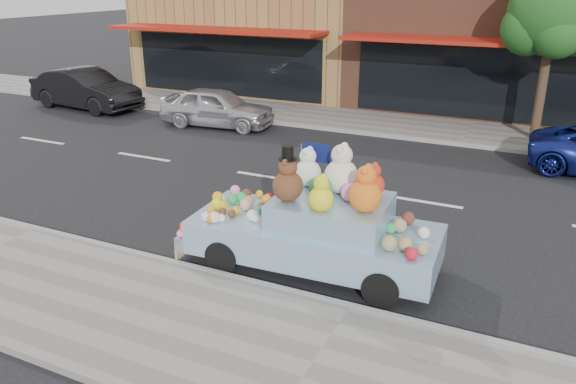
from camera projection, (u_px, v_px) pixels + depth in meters
The scene contains 11 objects.
ground at pixel (423, 202), 12.88m from camera, with size 120.00×120.00×0.00m, color black.
near_sidewalk at pixel (313, 365), 7.37m from camera, with size 60.00×3.00×0.12m, color gray.
far_sidewalk at pixel (467, 133), 18.35m from camera, with size 60.00×3.00×0.12m, color gray.
near_kerb at pixel (351, 308), 8.64m from camera, with size 60.00×0.12×0.13m, color gray.
far_kerb at pixel (460, 144), 17.08m from camera, with size 60.00×0.12×0.13m, color gray.
storefront_left at pixel (270, 4), 25.66m from camera, with size 10.00×9.80×7.30m.
storefront_mid at pixel (500, 9), 21.68m from camera, with size 10.00×9.80×7.30m.
street_tree at pixel (554, 19), 16.27m from camera, with size 3.00×2.70×5.22m.
car_silver at pixel (217, 107), 19.12m from camera, with size 1.58×3.91×1.33m, color silver.
car_dark at pixel (86, 89), 21.68m from camera, with size 1.62×4.66×1.54m, color black.
art_car at pixel (316, 226), 9.70m from camera, with size 4.56×1.97×2.30m.
Camera 1 is at (2.29, -12.12, 4.84)m, focal length 35.00 mm.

